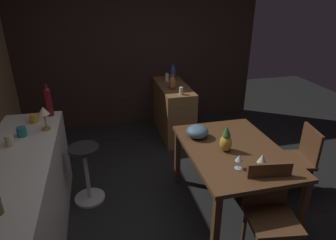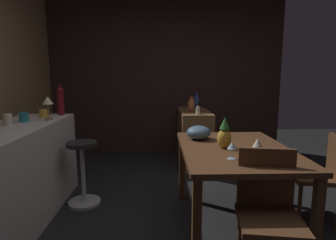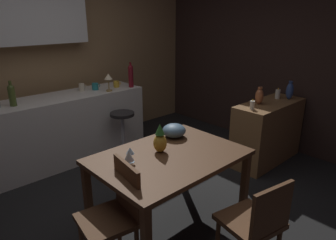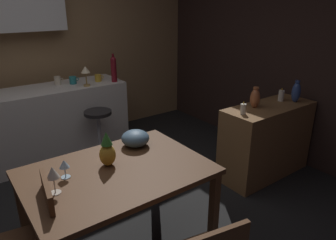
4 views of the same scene
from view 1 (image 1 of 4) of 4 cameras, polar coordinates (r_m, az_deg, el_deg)
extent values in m
plane|color=black|center=(3.27, 4.06, -17.90)|extent=(9.00, 9.00, 0.00)
cube|color=#33231E|center=(4.95, -8.07, 13.59)|extent=(0.10, 4.40, 2.60)
cube|color=#56351E|center=(2.99, 12.62, -5.78)|extent=(1.29, 0.92, 0.04)
cube|color=#56351E|center=(2.64, 9.21, -20.30)|extent=(0.06, 0.06, 0.70)
cube|color=#56351E|center=(3.53, 1.85, -7.20)|extent=(0.06, 0.06, 0.70)
cube|color=#56351E|center=(2.99, 24.43, -16.21)|extent=(0.06, 0.06, 0.70)
cube|color=#56351E|center=(3.80, 13.85, -5.48)|extent=(0.06, 0.06, 0.70)
cube|color=silver|center=(2.96, -26.20, -14.66)|extent=(2.10, 0.60, 0.90)
cube|color=olive|center=(4.71, 1.00, 1.96)|extent=(1.10, 0.44, 0.82)
cube|color=#56351E|center=(2.70, 19.55, -17.80)|extent=(0.46, 0.46, 0.04)
cube|color=#56351E|center=(2.70, 18.69, -11.90)|extent=(0.09, 0.38, 0.43)
cylinder|color=#56351E|center=(3.02, 20.62, -18.63)|extent=(0.04, 0.04, 0.42)
cylinder|color=#56351E|center=(2.91, 14.55, -19.60)|extent=(0.04, 0.04, 0.42)
cube|color=#56351E|center=(3.59, 22.85, -7.21)|extent=(0.47, 0.47, 0.04)
cube|color=#56351E|center=(3.58, 25.94, -4.34)|extent=(0.38, 0.10, 0.38)
cylinder|color=#56351E|center=(3.52, 20.93, -11.88)|extent=(0.04, 0.04, 0.41)
cylinder|color=#56351E|center=(3.76, 19.08, -9.09)|extent=(0.04, 0.04, 0.41)
cylinder|color=#56351E|center=(3.66, 25.61, -11.32)|extent=(0.04, 0.04, 0.41)
cylinder|color=#56351E|center=(3.89, 23.50, -8.69)|extent=(0.04, 0.04, 0.41)
cylinder|color=#262323|center=(3.21, -16.08, -5.38)|extent=(0.32, 0.32, 0.04)
cylinder|color=silver|center=(3.38, -15.44, -10.22)|extent=(0.04, 0.04, 0.63)
cylinder|color=silver|center=(3.56, -14.88, -14.38)|extent=(0.34, 0.34, 0.03)
cylinder|color=silver|center=(2.67, 17.41, -9.83)|extent=(0.07, 0.07, 0.00)
cylinder|color=silver|center=(2.64, 17.56, -8.83)|extent=(0.01, 0.01, 0.11)
cone|color=silver|center=(2.59, 17.81, -7.12)|extent=(0.08, 0.08, 0.08)
cylinder|color=silver|center=(2.69, 13.42, -9.06)|extent=(0.07, 0.07, 0.00)
cylinder|color=silver|center=(2.67, 13.50, -8.37)|extent=(0.01, 0.01, 0.07)
cone|color=silver|center=(2.63, 13.64, -7.19)|extent=(0.07, 0.07, 0.06)
ellipsoid|color=gold|center=(2.89, 11.13, -4.43)|extent=(0.12, 0.12, 0.17)
cone|color=#2D6B28|center=(2.83, 11.34, -2.07)|extent=(0.08, 0.08, 0.10)
ellipsoid|color=slate|center=(3.12, 5.73, -2.24)|extent=(0.23, 0.23, 0.13)
cylinder|color=maroon|center=(3.46, -22.09, 3.00)|extent=(0.07, 0.07, 0.28)
sphere|color=maroon|center=(3.41, -22.46, 5.21)|extent=(0.07, 0.07, 0.07)
cylinder|color=maroon|center=(3.40, -22.59, 5.98)|extent=(0.03, 0.03, 0.05)
cylinder|color=teal|center=(3.11, -26.53, -2.06)|extent=(0.09, 0.09, 0.09)
torus|color=teal|center=(3.15, -26.37, -1.55)|extent=(0.05, 0.01, 0.05)
cylinder|color=beige|center=(2.97, -28.38, -3.48)|extent=(0.08, 0.08, 0.10)
torus|color=beige|center=(3.01, -28.20, -2.96)|extent=(0.05, 0.01, 0.05)
cylinder|color=gold|center=(3.37, -24.51, 0.26)|extent=(0.08, 0.08, 0.09)
torus|color=gold|center=(3.42, -24.38, 0.68)|extent=(0.05, 0.01, 0.05)
cylinder|color=#A58447|center=(3.16, -22.48, -1.59)|extent=(0.08, 0.08, 0.02)
cylinder|color=#A58447|center=(3.13, -22.71, -0.22)|extent=(0.02, 0.02, 0.15)
cone|color=beige|center=(3.09, -23.04, 1.68)|extent=(0.11, 0.11, 0.08)
cylinder|color=white|center=(4.15, 2.56, 5.66)|extent=(0.06, 0.06, 0.10)
ellipsoid|color=yellow|center=(4.13, 2.57, 6.50)|extent=(0.01, 0.01, 0.03)
cylinder|color=white|center=(4.77, -0.20, 8.25)|extent=(0.06, 0.06, 0.12)
ellipsoid|color=yellow|center=(4.75, -0.20, 9.10)|extent=(0.01, 0.01, 0.03)
ellipsoid|color=#334C8C|center=(4.86, 0.97, 9.19)|extent=(0.10, 0.10, 0.23)
cylinder|color=#334C8C|center=(4.83, 0.98, 10.60)|extent=(0.05, 0.05, 0.02)
ellipsoid|color=#B26038|center=(4.35, 0.86, 7.24)|extent=(0.10, 0.10, 0.20)
cylinder|color=#B26038|center=(4.32, 0.87, 8.65)|extent=(0.06, 0.06, 0.02)
camera|label=2|loc=(1.01, 50.68, -43.72)|focal=29.71mm
camera|label=3|loc=(3.08, 64.05, 5.47)|focal=32.66mm
camera|label=4|loc=(3.38, 52.01, 9.98)|focal=33.63mm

